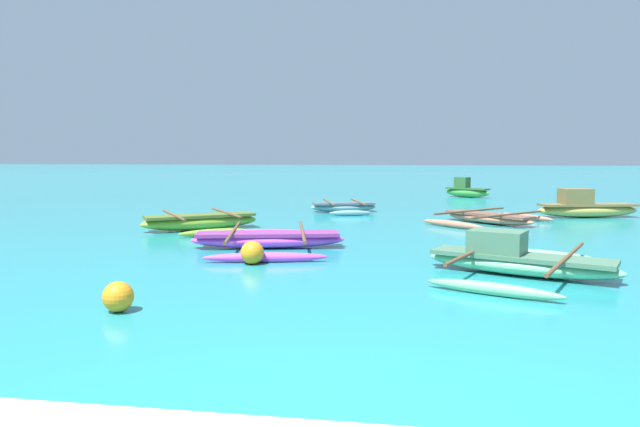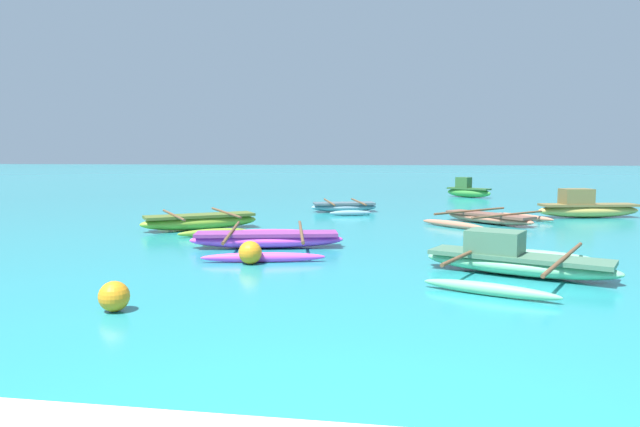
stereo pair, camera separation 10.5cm
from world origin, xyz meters
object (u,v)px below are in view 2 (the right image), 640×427
at_px(moored_boat_0, 344,207).
at_px(mooring_buoy_0, 250,253).
at_px(moored_boat_1, 489,218).
at_px(moored_boat_6, 200,221).
at_px(moored_boat_5, 267,239).
at_px(mooring_buoy_1, 114,296).
at_px(moored_boat_4, 514,260).
at_px(moored_boat_3, 468,190).
at_px(moored_boat_2, 586,207).

bearing_deg(moored_boat_0, mooring_buoy_0, -109.25).
distance_m(moored_boat_1, moored_boat_6, 8.93).
height_order(moored_boat_5, mooring_buoy_1, mooring_buoy_1).
xyz_separation_m(moored_boat_4, mooring_buoy_0, (-4.99, 0.22, -0.03)).
distance_m(moored_boat_3, moored_boat_6, 16.76).
relative_size(mooring_buoy_0, mooring_buoy_1, 1.09).
bearing_deg(moored_boat_5, moored_boat_2, 28.54).
distance_m(moored_boat_1, moored_boat_5, 8.10).
relative_size(moored_boat_1, moored_boat_5, 1.00).
height_order(moored_boat_3, moored_boat_4, moored_boat_3).
height_order(moored_boat_6, mooring_buoy_1, moored_boat_6).
height_order(moored_boat_1, moored_boat_3, moored_boat_3).
bearing_deg(moored_boat_1, moored_boat_3, 132.23).
height_order(moored_boat_3, mooring_buoy_0, moored_boat_3).
xyz_separation_m(moored_boat_2, moored_boat_4, (-4.13, -10.19, -0.09)).
distance_m(moored_boat_0, moored_boat_4, 11.70).
bearing_deg(moored_boat_0, moored_boat_6, -137.11).
relative_size(moored_boat_3, moored_boat_4, 0.54).
xyz_separation_m(moored_boat_0, moored_boat_5, (-0.82, -8.64, -0.00)).
relative_size(moored_boat_1, moored_boat_4, 0.99).
bearing_deg(moored_boat_2, moored_boat_1, -160.22).
xyz_separation_m(moored_boat_3, moored_boat_6, (-8.91, -14.20, -0.12)).
relative_size(moored_boat_4, mooring_buoy_1, 10.19).
bearing_deg(moored_boat_5, mooring_buoy_1, -109.45).
distance_m(moored_boat_0, mooring_buoy_0, 10.66).
distance_m(moored_boat_0, mooring_buoy_1, 14.35).
bearing_deg(moored_boat_0, moored_boat_3, 41.56).
bearing_deg(moored_boat_1, moored_boat_5, -90.87).
distance_m(moored_boat_5, mooring_buoy_0, 2.01).
height_order(moored_boat_2, mooring_buoy_0, moored_boat_2).
distance_m(moored_boat_6, mooring_buoy_0, 5.64).
xyz_separation_m(moored_boat_2, mooring_buoy_0, (-9.12, -9.97, -0.12)).
distance_m(moored_boat_5, moored_boat_6, 3.93).
bearing_deg(moored_boat_4, moored_boat_1, 109.22).
xyz_separation_m(moored_boat_2, moored_boat_5, (-9.29, -7.97, -0.16)).
height_order(moored_boat_5, mooring_buoy_0, mooring_buoy_0).
relative_size(moored_boat_1, moored_boat_6, 1.16).
height_order(moored_boat_0, mooring_buoy_0, mooring_buoy_0).
distance_m(moored_boat_4, moored_boat_5, 5.62).
relative_size(moored_boat_1, mooring_buoy_1, 10.05).
bearing_deg(moored_boat_0, moored_boat_1, -46.58).
bearing_deg(moored_boat_5, moored_boat_6, 121.54).
height_order(moored_boat_1, moored_boat_2, moored_boat_2).
bearing_deg(mooring_buoy_0, moored_boat_3, 72.45).
distance_m(moored_boat_2, mooring_buoy_0, 13.51).
xyz_separation_m(moored_boat_3, mooring_buoy_0, (-6.02, -19.05, -0.13)).
bearing_deg(moored_boat_2, moored_boat_6, -169.83).
xyz_separation_m(moored_boat_0, moored_boat_6, (-3.52, -5.79, 0.04)).
distance_m(moored_boat_0, moored_boat_6, 6.78).
xyz_separation_m(moored_boat_1, moored_boat_3, (0.44, 11.35, 0.18)).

